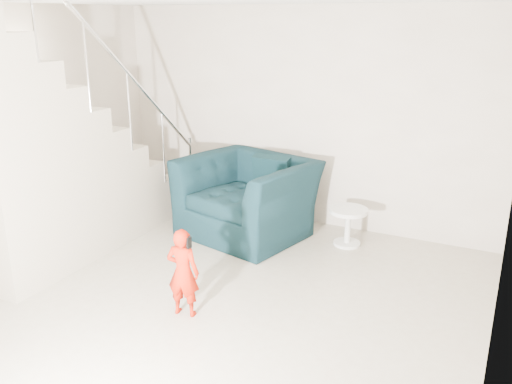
# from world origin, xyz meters

# --- Properties ---
(floor) EXTENTS (5.50, 5.50, 0.00)m
(floor) POSITION_xyz_m (0.00, 0.00, 0.00)
(floor) COLOR gray
(floor) RESTS_ON ground
(back_wall) EXTENTS (5.00, 0.00, 5.00)m
(back_wall) POSITION_xyz_m (0.00, 2.75, 1.35)
(back_wall) COLOR #AD9E8D
(back_wall) RESTS_ON floor
(right_wall) EXTENTS (0.00, 5.50, 5.50)m
(right_wall) POSITION_xyz_m (2.50, 0.00, 1.35)
(right_wall) COLOR #AD9E8D
(right_wall) RESTS_ON floor
(armchair) EXTENTS (1.69, 1.55, 0.94)m
(armchair) POSITION_xyz_m (-0.38, 2.01, 0.47)
(armchair) COLOR black
(armchair) RESTS_ON floor
(toddler) EXTENTS (0.33, 0.24, 0.82)m
(toddler) POSITION_xyz_m (-0.00, 0.07, 0.41)
(toddler) COLOR #A32105
(toddler) RESTS_ON floor
(side_table) EXTENTS (0.45, 0.45, 0.45)m
(side_table) POSITION_xyz_m (0.83, 2.22, 0.30)
(side_table) COLOR silver
(side_table) RESTS_ON floor
(staircase) EXTENTS (1.02, 3.03, 3.62)m
(staircase) POSITION_xyz_m (-2.00, 0.55, 0.95)
(staircase) COLOR #ADA089
(staircase) RESTS_ON floor
(cushion) EXTENTS (0.47, 0.23, 0.47)m
(cushion) POSITION_xyz_m (-0.19, 2.33, 0.71)
(cushion) COLOR black
(cushion) RESTS_ON armchair
(throw) EXTENTS (0.04, 0.45, 0.50)m
(throw) POSITION_xyz_m (-1.04, 1.96, 0.59)
(throw) COLOR black
(throw) RESTS_ON armchair
(phone) EXTENTS (0.02, 0.05, 0.10)m
(phone) POSITION_xyz_m (0.08, 0.06, 0.72)
(phone) COLOR black
(phone) RESTS_ON toddler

